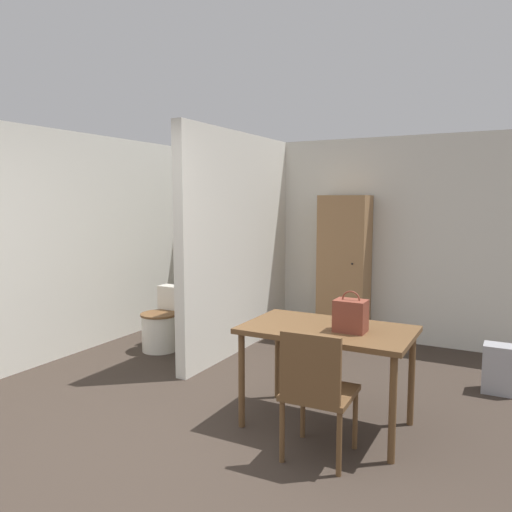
% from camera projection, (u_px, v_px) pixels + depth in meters
% --- Properties ---
extents(ground_plane, '(16.00, 16.00, 0.00)m').
position_uv_depth(ground_plane, '(134.00, 473.00, 3.22)').
color(ground_plane, '#382D26').
extents(wall_back, '(5.61, 0.12, 2.50)m').
position_uv_depth(wall_back, '(335.00, 238.00, 6.47)').
color(wall_back, silver).
rests_on(wall_back, ground_plane).
extents(wall_left, '(0.12, 4.81, 2.50)m').
position_uv_depth(wall_left, '(87.00, 242.00, 5.84)').
color(wall_left, silver).
rests_on(wall_left, ground_plane).
extents(partition_wall, '(0.12, 2.31, 2.50)m').
position_uv_depth(partition_wall, '(239.00, 243.00, 5.75)').
color(partition_wall, silver).
rests_on(partition_wall, ground_plane).
extents(dining_table, '(1.27, 0.77, 0.78)m').
position_uv_depth(dining_table, '(328.00, 338.00, 3.81)').
color(dining_table, brown).
rests_on(dining_table, ground_plane).
extents(wooden_chair, '(0.47, 0.47, 0.91)m').
position_uv_depth(wooden_chair, '(316.00, 389.00, 3.32)').
color(wooden_chair, brown).
rests_on(wooden_chair, ground_plane).
extents(toilet, '(0.43, 0.58, 0.72)m').
position_uv_depth(toilet, '(162.00, 325.00, 5.83)').
color(toilet, silver).
rests_on(toilet, ground_plane).
extents(handbag, '(0.23, 0.17, 0.31)m').
position_uv_depth(handbag, '(351.00, 315.00, 3.66)').
color(handbag, brown).
rests_on(handbag, dining_table).
extents(wooden_cabinet, '(0.59, 0.40, 1.80)m').
position_uv_depth(wooden_cabinet, '(344.00, 268.00, 6.17)').
color(wooden_cabinet, '#997047').
rests_on(wooden_cabinet, ground_plane).
extents(space_heater, '(0.28, 0.22, 0.44)m').
position_uv_depth(space_heater, '(499.00, 369.00, 4.52)').
color(space_heater, '#9E9EA3').
rests_on(space_heater, ground_plane).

